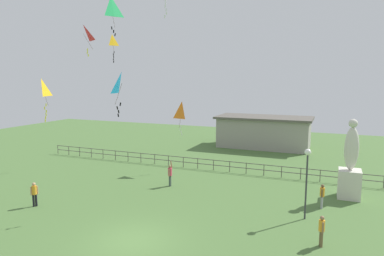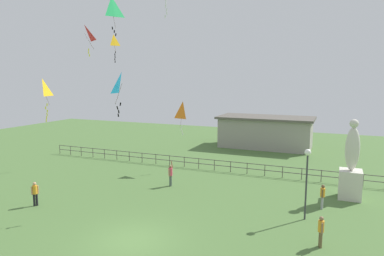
{
  "view_description": "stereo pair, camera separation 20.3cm",
  "coord_description": "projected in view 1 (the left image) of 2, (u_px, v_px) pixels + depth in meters",
  "views": [
    {
      "loc": [
        8.78,
        -13.66,
        7.91
      ],
      "look_at": [
        0.87,
        5.61,
        4.92
      ],
      "focal_mm": 32.15,
      "sensor_mm": 36.0,
      "label": 1
    },
    {
      "loc": [
        8.97,
        -13.58,
        7.91
      ],
      "look_at": [
        0.87,
        5.61,
        4.92
      ],
      "focal_mm": 32.15,
      "sensor_mm": 36.0,
      "label": 2
    }
  ],
  "objects": [
    {
      "name": "kite_5",
      "position": [
        122.0,
        84.0,
        20.15
      ],
      "size": [
        0.8,
        0.99,
        2.63
      ],
      "color": "#198CD1"
    },
    {
      "name": "person_2",
      "position": [
        34.0,
        193.0,
        21.37
      ],
      "size": [
        0.28,
        0.41,
        1.54
      ],
      "color": "black",
      "rests_on": "ground_plane"
    },
    {
      "name": "ground_plane",
      "position": [
        133.0,
        241.0,
        16.93
      ],
      "size": [
        80.0,
        80.0,
        0.0
      ],
      "primitive_type": "plane",
      "color": "#4C7038"
    },
    {
      "name": "pavilion_building",
      "position": [
        264.0,
        132.0,
        39.9
      ],
      "size": [
        10.75,
        5.27,
        3.6
      ],
      "color": "gray",
      "rests_on": "ground_plane"
    },
    {
      "name": "person_0",
      "position": [
        322.0,
        195.0,
        21.05
      ],
      "size": [
        0.28,
        0.46,
        1.52
      ],
      "color": "#99999E",
      "rests_on": "ground_plane"
    },
    {
      "name": "person_3",
      "position": [
        322.0,
        229.0,
        16.23
      ],
      "size": [
        0.28,
        0.44,
        1.52
      ],
      "color": "brown",
      "rests_on": "ground_plane"
    },
    {
      "name": "lamppost",
      "position": [
        307.0,
        168.0,
        19.14
      ],
      "size": [
        0.36,
        0.36,
        4.07
      ],
      "color": "#38383D",
      "rests_on": "ground_plane"
    },
    {
      "name": "kite_2",
      "position": [
        42.0,
        89.0,
        23.56
      ],
      "size": [
        0.78,
        1.14,
        2.99
      ],
      "color": "yellow"
    },
    {
      "name": "kite_6",
      "position": [
        83.0,
        34.0,
        27.05
      ],
      "size": [
        1.33,
        1.23,
        2.38
      ],
      "color": "red"
    },
    {
      "name": "statue_monument",
      "position": [
        350.0,
        171.0,
        22.78
      ],
      "size": [
        1.41,
        1.41,
        5.32
      ],
      "color": "beige",
      "rests_on": "ground_plane"
    },
    {
      "name": "kite_4",
      "position": [
        182.0,
        111.0,
        29.52
      ],
      "size": [
        1.02,
        0.73,
        2.93
      ],
      "color": "orange"
    },
    {
      "name": "kite_3",
      "position": [
        111.0,
        8.0,
        23.44
      ],
      "size": [
        0.96,
        1.13,
        2.64
      ],
      "color": "#1EB759"
    },
    {
      "name": "person_1",
      "position": [
        170.0,
        174.0,
        25.42
      ],
      "size": [
        0.3,
        0.5,
        1.87
      ],
      "color": "#3F4C47",
      "rests_on": "ground_plane"
    },
    {
      "name": "kite_0",
      "position": [
        112.0,
        42.0,
        32.22
      ],
      "size": [
        0.8,
        0.85,
        2.6
      ],
      "color": "yellow"
    },
    {
      "name": "waterfront_railing",
      "position": [
        215.0,
        163.0,
        29.81
      ],
      "size": [
        36.02,
        0.06,
        0.95
      ],
      "color": "#4C4742",
      "rests_on": "ground_plane"
    }
  ]
}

